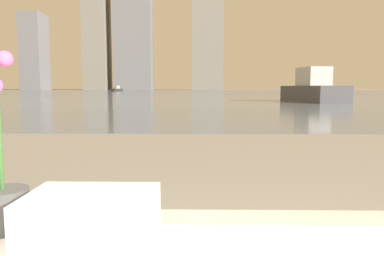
% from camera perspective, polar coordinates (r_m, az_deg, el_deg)
% --- Properties ---
extents(potted_orchid, '(0.13, 0.13, 0.46)m').
position_cam_1_polar(potted_orchid, '(1.09, -26.91, -8.90)').
color(potted_orchid, '#4C4C4C').
rests_on(potted_orchid, bathtub).
extents(towel_stack, '(0.30, 0.22, 0.12)m').
position_cam_1_polar(towel_stack, '(0.93, -14.99, -13.17)').
color(towel_stack, white).
rests_on(towel_stack, bathtub).
extents(harbor_water, '(180.00, 110.00, 0.01)m').
position_cam_1_polar(harbor_water, '(62.00, 1.05, 5.44)').
color(harbor_water, slate).
rests_on(harbor_water, ground_plane).
extents(harbor_boat_1, '(2.07, 3.36, 1.19)m').
position_cam_1_polar(harbor_boat_1, '(78.65, -11.42, 5.80)').
color(harbor_boat_1, '#2D2D33').
rests_on(harbor_boat_1, harbor_water).
extents(harbor_boat_2, '(2.38, 2.94, 1.07)m').
position_cam_1_polar(harbor_boat_2, '(57.73, 16.34, 5.51)').
color(harbor_boat_2, navy).
rests_on(harbor_boat_2, harbor_water).
extents(harbor_boat_3, '(2.75, 5.68, 2.04)m').
position_cam_1_polar(harbor_boat_3, '(23.50, 17.95, 5.57)').
color(harbor_boat_3, '#4C4C51').
rests_on(harbor_boat_3, harbor_water).
extents(skyline_tower_0, '(6.40, 8.63, 23.53)m').
position_cam_1_polar(skyline_tower_0, '(129.19, -22.89, 10.60)').
color(skyline_tower_0, slate).
rests_on(skyline_tower_0, ground_plane).
extents(skyline_tower_1, '(6.99, 9.09, 33.80)m').
position_cam_1_polar(skyline_tower_1, '(123.22, -14.31, 13.53)').
color(skyline_tower_1, gray).
rests_on(skyline_tower_1, ground_plane).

